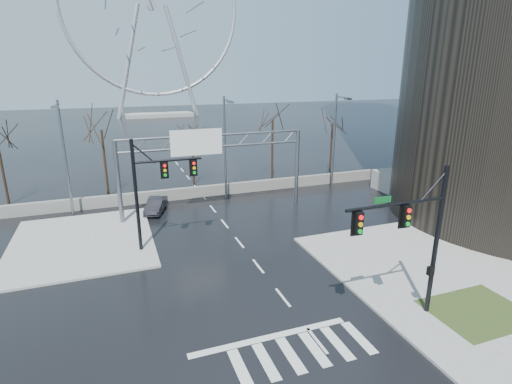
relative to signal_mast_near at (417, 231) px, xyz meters
name	(u,v)px	position (x,y,z in m)	size (l,w,h in m)	color
ground	(283,297)	(-5.14, 4.04, -4.87)	(260.00, 260.00, 0.00)	black
sidewalk_right_ext	(403,254)	(4.86, 6.04, -4.80)	(12.00, 10.00, 0.15)	gray
sidewalk_far	(82,242)	(-16.14, 16.04, -4.80)	(10.00, 12.00, 0.15)	gray
grass_strip	(478,311)	(3.86, -0.96, -4.72)	(5.00, 4.00, 0.02)	#2B3C19
barrier_wall	(203,191)	(-5.14, 24.04, -4.32)	(52.00, 0.50, 1.10)	slate
signal_mast_near	(417,231)	(0.00, 0.00, 0.00)	(5.52, 0.41, 8.00)	black
signal_mast_far	(153,184)	(-11.01, 13.00, -0.04)	(4.72, 0.41, 8.00)	black
sign_gantry	(210,156)	(-5.52, 19.00, 0.31)	(16.36, 0.40, 7.60)	slate
streetlight_left	(64,151)	(-17.14, 22.20, 1.01)	(0.50, 2.55, 10.00)	slate
streetlight_mid	(226,141)	(-3.14, 22.20, 1.01)	(0.50, 2.55, 10.00)	slate
streetlight_right	(336,134)	(8.86, 22.20, 1.01)	(0.50, 2.55, 10.00)	slate
tree_left	(102,138)	(-14.14, 27.54, 1.10)	(3.75, 3.75, 7.50)	black
tree_center	(192,139)	(-5.14, 28.54, 0.30)	(3.25, 3.25, 6.50)	black
tree_right	(273,127)	(3.86, 27.54, 1.34)	(3.90, 3.90, 7.80)	black
tree_far_right	(332,130)	(11.86, 28.04, 0.54)	(3.40, 3.40, 6.80)	black
ferris_wheel	(152,13)	(-0.14, 99.04, 21.26)	(45.00, 6.00, 50.91)	gray
car	(156,205)	(-10.15, 21.04, -4.23)	(1.36, 3.90, 1.28)	black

